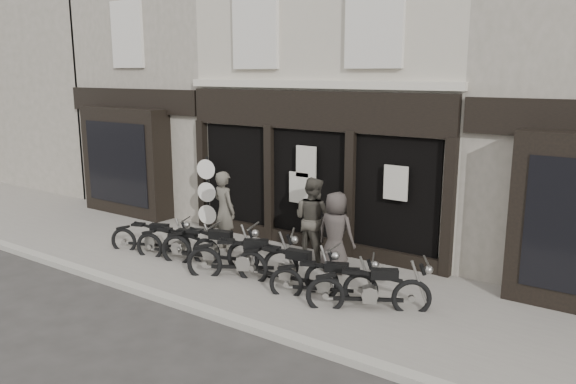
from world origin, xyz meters
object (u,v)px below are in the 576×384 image
Objects in this scene: motorcycle_5 at (324,284)px; man_left at (225,211)px; motorcycle_4 at (287,271)px; man_centre at (313,219)px; motorcycle_0 at (151,240)px; motorcycle_3 at (244,262)px; motorcycle_1 at (179,247)px; advert_sign_post at (207,198)px; man_right at (336,232)px; motorcycle_6 at (370,293)px; motorcycle_2 at (210,251)px.

man_left is (-3.51, 1.16, 0.68)m from motorcycle_5.
motorcycle_4 is 1.21× the size of man_centre.
motorcycle_3 is at bearing -23.05° from motorcycle_0.
motorcycle_5 is at bearing -22.58° from motorcycle_0.
motorcycle_1 reaches higher than motorcycle_0.
motorcycle_5 is at bearing -38.15° from advert_sign_post.
man_left is (-1.55, 1.17, 0.63)m from motorcycle_3.
motorcycle_4 is at bearing 172.53° from man_left.
motorcycle_3 is (2.89, -0.05, 0.06)m from motorcycle_0.
man_left is 1.62m from advert_sign_post.
man_left reaches higher than man_centre.
man_right reaches higher than motorcycle_3.
motorcycle_5 is 0.96× the size of motorcycle_6.
advert_sign_post reaches higher than man_centre.
motorcycle_2 reaches higher than motorcycle_1.
man_centre is 0.89× the size of advert_sign_post.
man_right is at bearing -24.28° from advert_sign_post.
motorcycle_1 is at bearing 149.66° from motorcycle_6.
motorcycle_0 is at bearing 148.86° from motorcycle_3.
man_centre reaches higher than motorcycle_5.
motorcycle_0 is 2.10m from advert_sign_post.
motorcycle_2 is 2.12m from motorcycle_4.
advert_sign_post reaches higher than motorcycle_0.
motorcycle_6 reaches higher than motorcycle_0.
advert_sign_post is (-5.83, 2.03, 0.62)m from motorcycle_6.
man_centre is (1.64, 1.62, 0.63)m from motorcycle_2.
motorcycle_1 is at bearing 21.32° from man_right.
motorcycle_1 is at bearing 39.70° from man_centre.
man_left is 0.89× the size of advert_sign_post.
motorcycle_5 is 3.76m from man_left.
motorcycle_5 is at bearing 133.94° from man_centre.
motorcycle_1 is 3.14m from man_centre.
man_centre is at bearing 3.98° from motorcycle_0.
motorcycle_1 is at bearing 174.87° from motorcycle_4.
motorcycle_2 is 3.98m from motorcycle_6.
man_left reaches higher than motorcycle_4.
motorcycle_3 is 3.61m from advert_sign_post.
motorcycle_1 is 1.06× the size of motorcycle_5.
motorcycle_5 is (4.86, -0.04, 0.01)m from motorcycle_0.
motorcycle_3 is 1.07m from motorcycle_4.
man_right is at bearing 9.51° from motorcycle_2.
man_right is at bearing 69.69° from motorcycle_4.
motorcycle_6 is 1.16× the size of man_right.
man_left is at bearing 20.57° from man_centre.
motorcycle_1 is at bearing -23.64° from motorcycle_0.
motorcycle_1 is 1.18× the size of man_right.
motorcycle_6 reaches higher than motorcycle_1.
motorcycle_6 is at bearing -19.06° from motorcycle_2.
advert_sign_post reaches higher than motorcycle_2.
man_centre is (-0.48, 1.68, 0.64)m from motorcycle_4.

